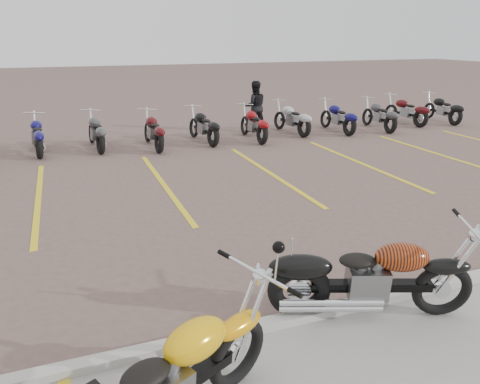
% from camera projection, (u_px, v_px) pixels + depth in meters
% --- Properties ---
extents(ground, '(100.00, 100.00, 0.00)m').
position_uv_depth(ground, '(217.00, 257.00, 7.30)').
color(ground, '#6F554F').
rests_on(ground, ground).
extents(curb, '(60.00, 0.18, 0.12)m').
position_uv_depth(curb, '(270.00, 324.00, 5.51)').
color(curb, '#ADAAA3').
rests_on(curb, ground).
extents(parking_stripes, '(38.00, 5.50, 0.01)m').
position_uv_depth(parking_stripes, '(164.00, 185.00, 10.85)').
color(parking_stripes, yellow).
rests_on(parking_stripes, ground).
extents(flame_cruiser, '(2.37, 1.01, 1.02)m').
position_uv_depth(flame_cruiser, '(365.00, 279.00, 5.63)').
color(flame_cruiser, black).
rests_on(flame_cruiser, ground).
extents(person_b, '(0.96, 0.80, 1.78)m').
position_uv_depth(person_b, '(255.00, 106.00, 16.57)').
color(person_b, black).
rests_on(person_b, ground).
extents(bg_bike_row, '(20.48, 2.01, 1.10)m').
position_uv_depth(bg_bike_row, '(202.00, 125.00, 15.00)').
color(bg_bike_row, black).
rests_on(bg_bike_row, ground).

